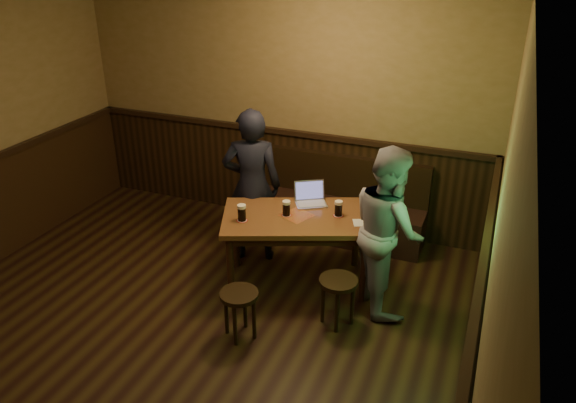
% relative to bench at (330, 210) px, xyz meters
% --- Properties ---
extents(room, '(5.04, 6.04, 2.84)m').
position_rel_bench_xyz_m(room, '(-0.71, -2.53, 0.89)').
color(room, black).
rests_on(room, ground).
extents(bench, '(2.20, 0.50, 0.95)m').
position_rel_bench_xyz_m(bench, '(0.00, 0.00, 0.00)').
color(bench, black).
rests_on(bench, ground).
extents(pub_table, '(1.63, 1.29, 0.77)m').
position_rel_bench_xyz_m(pub_table, '(-0.00, -1.10, 0.35)').
color(pub_table, brown).
rests_on(pub_table, ground).
extents(stool_left, '(0.37, 0.37, 0.46)m').
position_rel_bench_xyz_m(stool_left, '(-0.16, -2.08, 0.05)').
color(stool_left, black).
rests_on(stool_left, ground).
extents(stool_right, '(0.42, 0.42, 0.47)m').
position_rel_bench_xyz_m(stool_right, '(0.58, -1.59, 0.07)').
color(stool_right, black).
rests_on(stool_right, ground).
extents(pint_left, '(0.11, 0.11, 0.17)m').
position_rel_bench_xyz_m(pint_left, '(-0.45, -1.39, 0.54)').
color(pint_left, maroon).
rests_on(pint_left, pub_table).
extents(pint_mid, '(0.10, 0.10, 0.16)m').
position_rel_bench_xyz_m(pint_mid, '(-0.09, -1.14, 0.53)').
color(pint_mid, maroon).
rests_on(pint_mid, pub_table).
extents(pint_right, '(0.10, 0.10, 0.16)m').
position_rel_bench_xyz_m(pint_right, '(0.38, -0.96, 0.53)').
color(pint_right, maroon).
rests_on(pint_right, pub_table).
extents(laptop, '(0.39, 0.37, 0.22)m').
position_rel_bench_xyz_m(laptop, '(0.03, -0.79, 0.51)').
color(laptop, silver).
rests_on(laptop, pub_table).
extents(menu, '(0.26, 0.22, 0.00)m').
position_rel_bench_xyz_m(menu, '(0.65, -1.01, 0.46)').
color(menu, silver).
rests_on(menu, pub_table).
extents(person_suit, '(0.71, 0.59, 1.68)m').
position_rel_bench_xyz_m(person_suit, '(-0.62, -0.78, 0.53)').
color(person_suit, black).
rests_on(person_suit, ground).
extents(person_grey, '(0.93, 0.98, 1.60)m').
position_rel_bench_xyz_m(person_grey, '(0.90, -1.11, 0.49)').
color(person_grey, gray).
rests_on(person_grey, ground).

